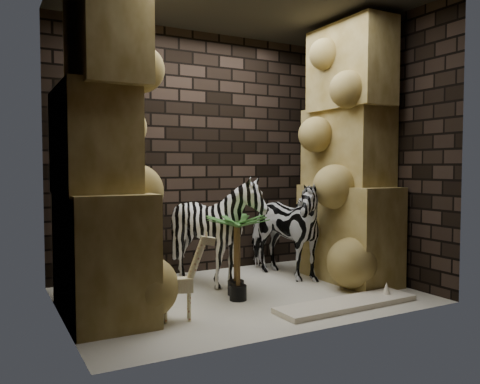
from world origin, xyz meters
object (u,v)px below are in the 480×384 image
palm_front (236,255)px  palm_back (238,258)px  surfboard (347,304)px  zebra_right (281,221)px  giraffe_toy (177,276)px  zebra_left (216,237)px

palm_front → palm_back: size_ratio=1.00×
palm_back → surfboard: bearing=-40.0°
palm_front → palm_back: bearing=-111.3°
zebra_right → giraffe_toy: size_ratio=1.73×
palm_front → zebra_right: bearing=28.0°
zebra_left → giraffe_toy: size_ratio=1.56×
giraffe_toy → surfboard: 1.65m
palm_back → zebra_left: bearing=86.6°
palm_front → surfboard: palm_front is taller
zebra_left → palm_back: size_ratio=1.45×
zebra_right → zebra_left: 0.89m
palm_front → giraffe_toy: bearing=-148.9°
palm_front → surfboard: bearing=-49.6°
giraffe_toy → zebra_left: bearing=66.0°
palm_front → surfboard: size_ratio=0.56×
palm_back → surfboard: 1.13m
giraffe_toy → palm_back: size_ratio=0.93×
palm_back → palm_front: bearing=68.7°
zebra_right → zebra_left: bearing=172.8°
zebra_right → palm_back: zebra_right is taller
zebra_right → palm_back: 1.15m
palm_back → surfboard: (0.81, -0.68, -0.40)m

